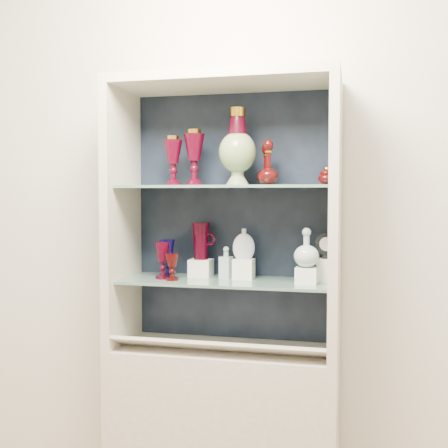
% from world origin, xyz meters
% --- Properties ---
extents(wall_back, '(3.50, 0.02, 2.80)m').
position_xyz_m(wall_back, '(0.00, 1.75, 1.40)').
color(wall_back, silver).
rests_on(wall_back, ground).
extents(cabinet_base, '(1.00, 0.40, 0.75)m').
position_xyz_m(cabinet_base, '(0.00, 1.53, 0.38)').
color(cabinet_base, '#BAB19E').
rests_on(cabinet_base, ground).
extents(cabinet_back_panel, '(0.98, 0.02, 1.15)m').
position_xyz_m(cabinet_back_panel, '(0.00, 1.72, 1.32)').
color(cabinet_back_panel, black).
rests_on(cabinet_back_panel, cabinet_base).
extents(cabinet_side_left, '(0.04, 0.40, 1.15)m').
position_xyz_m(cabinet_side_left, '(-0.48, 1.53, 1.32)').
color(cabinet_side_left, '#BAB19E').
rests_on(cabinet_side_left, cabinet_base).
extents(cabinet_side_right, '(0.04, 0.40, 1.15)m').
position_xyz_m(cabinet_side_right, '(0.48, 1.53, 1.32)').
color(cabinet_side_right, '#BAB19E').
rests_on(cabinet_side_right, cabinet_base).
extents(cabinet_top_cap, '(1.00, 0.40, 0.04)m').
position_xyz_m(cabinet_top_cap, '(0.00, 1.53, 1.92)').
color(cabinet_top_cap, '#BAB19E').
rests_on(cabinet_top_cap, cabinet_side_left).
extents(shelf_lower, '(0.92, 0.34, 0.01)m').
position_xyz_m(shelf_lower, '(0.00, 1.55, 1.04)').
color(shelf_lower, slate).
rests_on(shelf_lower, cabinet_side_left).
extents(shelf_upper, '(0.92, 0.34, 0.01)m').
position_xyz_m(shelf_upper, '(0.00, 1.55, 1.46)').
color(shelf_upper, slate).
rests_on(shelf_upper, cabinet_side_left).
extents(label_ledge, '(0.92, 0.17, 0.09)m').
position_xyz_m(label_ledge, '(0.00, 1.42, 0.78)').
color(label_ledge, '#BAB19E').
rests_on(label_ledge, cabinet_base).
extents(label_card_0, '(0.10, 0.06, 0.03)m').
position_xyz_m(label_card_0, '(0.02, 1.42, 0.80)').
color(label_card_0, white).
rests_on(label_card_0, label_ledge).
extents(label_card_1, '(0.10, 0.06, 0.03)m').
position_xyz_m(label_card_1, '(0.33, 1.42, 0.80)').
color(label_card_1, white).
rests_on(label_card_1, label_ledge).
extents(label_card_2, '(0.10, 0.06, 0.03)m').
position_xyz_m(label_card_2, '(-0.25, 1.42, 0.80)').
color(label_card_2, white).
rests_on(label_card_2, label_ledge).
extents(pedestal_lamp_left, '(0.10, 0.10, 0.22)m').
position_xyz_m(pedestal_lamp_left, '(-0.24, 1.55, 1.58)').
color(pedestal_lamp_left, '#400011').
rests_on(pedestal_lamp_left, shelf_upper).
extents(pedestal_lamp_right, '(0.11, 0.11, 0.25)m').
position_xyz_m(pedestal_lamp_right, '(-0.15, 1.56, 1.60)').
color(pedestal_lamp_right, '#400011').
rests_on(pedestal_lamp_right, shelf_upper).
extents(enamel_urn, '(0.20, 0.20, 0.34)m').
position_xyz_m(enamel_urn, '(0.06, 1.54, 1.64)').
color(enamel_urn, '#0C4219').
rests_on(enamel_urn, shelf_upper).
extents(ruby_decanter_a, '(0.10, 0.10, 0.22)m').
position_xyz_m(ruby_decanter_a, '(0.20, 1.51, 1.58)').
color(ruby_decanter_a, '#380706').
rests_on(ruby_decanter_a, shelf_upper).
extents(ruby_decanter_b, '(0.11, 0.11, 0.20)m').
position_xyz_m(ruby_decanter_b, '(0.18, 1.59, 1.57)').
color(ruby_decanter_b, '#380706').
rests_on(ruby_decanter_b, shelf_upper).
extents(lidded_bowl, '(0.08, 0.08, 0.08)m').
position_xyz_m(lidded_bowl, '(0.44, 1.57, 1.51)').
color(lidded_bowl, '#380706').
rests_on(lidded_bowl, shelf_upper).
extents(cobalt_goblet, '(0.09, 0.09, 0.17)m').
position_xyz_m(cobalt_goblet, '(-0.29, 1.60, 1.14)').
color(cobalt_goblet, '#080342').
rests_on(cobalt_goblet, shelf_lower).
extents(ruby_goblet_tall, '(0.08, 0.08, 0.17)m').
position_xyz_m(ruby_goblet_tall, '(-0.28, 1.52, 1.13)').
color(ruby_goblet_tall, '#400011').
rests_on(ruby_goblet_tall, shelf_lower).
extents(ruby_goblet_small, '(0.06, 0.06, 0.12)m').
position_xyz_m(ruby_goblet_small, '(-0.22, 1.48, 1.11)').
color(ruby_goblet_small, '#380706').
rests_on(ruby_goblet_small, shelf_lower).
extents(riser_ruby_pitcher, '(0.10, 0.10, 0.08)m').
position_xyz_m(riser_ruby_pitcher, '(-0.13, 1.62, 1.09)').
color(riser_ruby_pitcher, silver).
rests_on(riser_ruby_pitcher, shelf_lower).
extents(ruby_pitcher, '(0.14, 0.09, 0.17)m').
position_xyz_m(ruby_pitcher, '(-0.13, 1.62, 1.22)').
color(ruby_pitcher, '#400011').
rests_on(ruby_pitcher, riser_ruby_pitcher).
extents(clear_square_bottle, '(0.06, 0.06, 0.15)m').
position_xyz_m(clear_square_bottle, '(-0.00, 1.59, 1.12)').
color(clear_square_bottle, '#9FB3B8').
rests_on(clear_square_bottle, shelf_lower).
extents(riser_flat_flask, '(0.09, 0.09, 0.09)m').
position_xyz_m(riser_flat_flask, '(0.08, 1.60, 1.09)').
color(riser_flat_flask, silver).
rests_on(riser_flat_flask, shelf_lower).
extents(flat_flask, '(0.11, 0.08, 0.14)m').
position_xyz_m(flat_flask, '(0.08, 1.60, 1.21)').
color(flat_flask, silver).
rests_on(flat_flask, riser_flat_flask).
extents(riser_clear_round_decanter, '(0.09, 0.09, 0.07)m').
position_xyz_m(riser_clear_round_decanter, '(0.36, 1.52, 1.08)').
color(riser_clear_round_decanter, silver).
rests_on(riser_clear_round_decanter, shelf_lower).
extents(clear_round_decanter, '(0.14, 0.14, 0.16)m').
position_xyz_m(clear_round_decanter, '(0.36, 1.52, 1.20)').
color(clear_round_decanter, '#9FB3B8').
rests_on(clear_round_decanter, riser_clear_round_decanter).
extents(riser_cameo_medallion, '(0.08, 0.08, 0.10)m').
position_xyz_m(riser_cameo_medallion, '(0.44, 1.60, 1.10)').
color(riser_cameo_medallion, silver).
rests_on(riser_cameo_medallion, shelf_lower).
extents(cameo_medallion, '(0.10, 0.05, 0.12)m').
position_xyz_m(cameo_medallion, '(0.44, 1.60, 1.21)').
color(cameo_medallion, black).
rests_on(cameo_medallion, riser_cameo_medallion).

